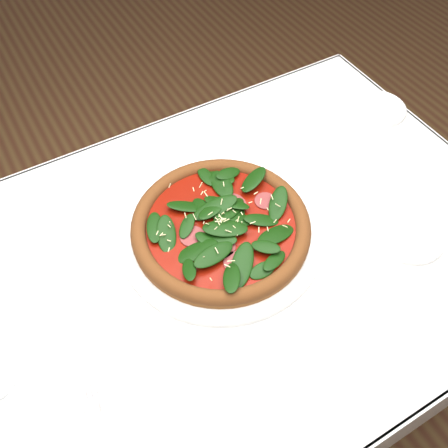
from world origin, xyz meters
TOP-DOWN VIEW (x-y plane):
  - ground at (0.00, 0.00)m, footprint 6.00×6.00m
  - dining_table at (0.00, 0.00)m, footprint 1.21×0.81m
  - plate at (0.03, 0.04)m, footprint 0.39×0.39m
  - pizza at (0.03, 0.04)m, footprint 0.45×0.45m
  - fork at (-0.31, -0.18)m, footprint 0.06×0.18m
  - saucer_near at (0.34, -0.14)m, footprint 0.13×0.13m
  - saucer_far at (0.54, 0.17)m, footprint 0.13×0.13m

SIDE VIEW (x-z plane):
  - ground at x=0.00m, z-range 0.00..0.00m
  - dining_table at x=0.00m, z-range 0.27..1.02m
  - saucer_far at x=0.54m, z-range 0.75..0.76m
  - saucer_near at x=0.34m, z-range 0.75..0.76m
  - plate at x=0.03m, z-range 0.75..0.77m
  - fork at x=-0.31m, z-range 0.76..0.77m
  - pizza at x=0.03m, z-range 0.76..0.80m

